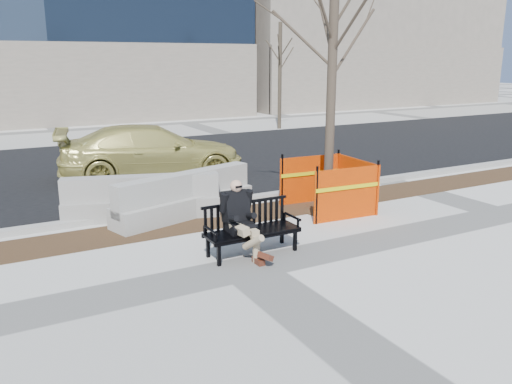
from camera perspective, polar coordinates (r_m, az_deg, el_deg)
ground at (r=8.45m, az=-1.08°, el=-8.25°), size 120.00×120.00×0.00m
mulch_strip at (r=10.69m, az=-7.54°, el=-3.44°), size 40.00×1.20×0.02m
asphalt_street at (r=16.46m, az=-15.39°, el=2.47°), size 60.00×10.40×0.01m
curb at (r=11.53m, az=-9.26°, el=-1.89°), size 60.00×0.25×0.12m
bench at (r=9.03m, az=-0.41°, el=-6.73°), size 1.67×0.60×0.89m
seated_man at (r=8.97m, az=-1.84°, el=-6.88°), size 0.56×0.94×1.31m
tree_fence at (r=11.65m, az=7.74°, el=-1.97°), size 2.52×2.52×5.93m
sedan at (r=15.04m, az=-11.10°, el=1.61°), size 5.33×2.98×1.46m
jersey_barrier_left at (r=11.26m, az=-12.21°, el=-2.75°), size 3.23×1.55×0.91m
jersey_barrier_right at (r=11.22m, az=-7.65°, el=-2.61°), size 3.35×1.57×0.95m
far_tree_right at (r=25.09m, az=2.54°, el=6.91°), size 2.40×2.40×5.21m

